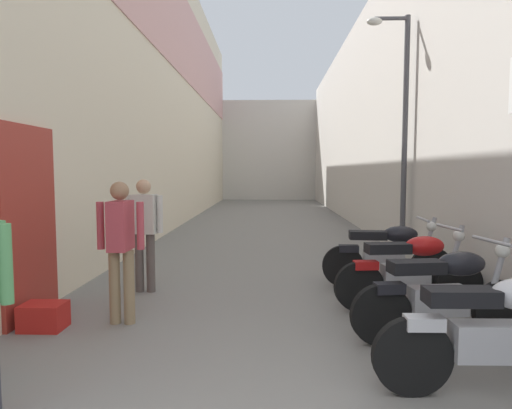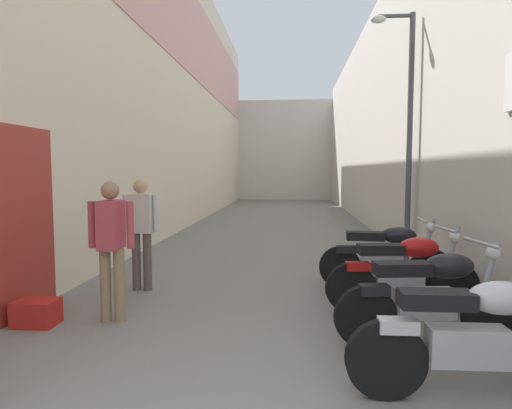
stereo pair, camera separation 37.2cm
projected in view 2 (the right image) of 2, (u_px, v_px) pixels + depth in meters
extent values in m
plane|color=slate|center=(275.00, 235.00, 11.48)|extent=(39.93, 39.93, 0.00)
cube|color=beige|center=(184.00, 91.00, 13.38)|extent=(0.40, 23.93, 8.27)
cube|color=#9E2D23|center=(25.00, 221.00, 5.09)|extent=(0.06, 1.10, 2.20)
cube|color=#DBA39E|center=(190.00, 30.00, 13.23)|extent=(0.04, 23.93, 2.65)
cube|color=beige|center=(376.00, 122.00, 12.98)|extent=(0.40, 23.93, 6.28)
cube|color=beige|center=(285.00, 151.00, 26.12)|extent=(8.40, 2.00, 5.75)
cylinder|color=black|center=(386.00, 360.00, 3.20)|extent=(0.60, 0.09, 0.60)
cube|color=#9E9EA3|center=(467.00, 346.00, 3.15)|extent=(0.56, 0.21, 0.28)
ellipsoid|color=#B7B7BC|center=(502.00, 298.00, 3.11)|extent=(0.48, 0.27, 0.24)
cube|color=black|center=(436.00, 299.00, 3.14)|extent=(0.52, 0.23, 0.12)
cube|color=#B7B7BC|center=(398.00, 325.00, 3.17)|extent=(0.28, 0.14, 0.10)
cylinder|color=black|center=(492.00, 314.00, 4.21)|extent=(0.61, 0.16, 0.60)
cylinder|color=black|center=(365.00, 317.00, 4.14)|extent=(0.61, 0.16, 0.60)
cube|color=#9E9EA3|center=(425.00, 303.00, 4.17)|extent=(0.58, 0.28, 0.28)
ellipsoid|color=black|center=(449.00, 266.00, 4.15)|extent=(0.51, 0.32, 0.24)
cube|color=black|center=(402.00, 269.00, 4.13)|extent=(0.55, 0.29, 0.12)
cylinder|color=#9E9EA3|center=(487.00, 279.00, 4.18)|extent=(0.25, 0.09, 0.77)
cylinder|color=#9E9EA3|center=(481.00, 243.00, 4.15)|extent=(0.12, 0.58, 0.04)
sphere|color=silver|center=(493.00, 253.00, 4.17)|extent=(0.14, 0.14, 0.14)
cube|color=black|center=(374.00, 290.00, 4.13)|extent=(0.30, 0.18, 0.10)
cylinder|color=black|center=(454.00, 287.00, 5.21)|extent=(0.61, 0.15, 0.60)
cylinder|color=black|center=(351.00, 288.00, 5.16)|extent=(0.61, 0.15, 0.60)
cube|color=#9E9EA3|center=(399.00, 278.00, 5.17)|extent=(0.58, 0.26, 0.28)
ellipsoid|color=#AD1414|center=(419.00, 247.00, 5.15)|extent=(0.51, 0.31, 0.24)
cube|color=black|center=(380.00, 249.00, 5.14)|extent=(0.54, 0.28, 0.12)
cylinder|color=#9E9EA3|center=(449.00, 258.00, 5.18)|extent=(0.25, 0.09, 0.77)
cylinder|color=#9E9EA3|center=(445.00, 229.00, 5.15)|extent=(0.10, 0.58, 0.04)
sphere|color=silver|center=(454.00, 237.00, 5.16)|extent=(0.14, 0.14, 0.14)
cube|color=#AD1414|center=(358.00, 266.00, 5.15)|extent=(0.29, 0.17, 0.10)
cylinder|color=black|center=(431.00, 270.00, 6.10)|extent=(0.60, 0.12, 0.60)
cylinder|color=black|center=(340.00, 267.00, 6.29)|extent=(0.60, 0.12, 0.60)
cube|color=#9E9EA3|center=(381.00, 260.00, 6.19)|extent=(0.57, 0.24, 0.28)
ellipsoid|color=black|center=(399.00, 235.00, 6.13)|extent=(0.50, 0.29, 0.24)
cube|color=black|center=(365.00, 236.00, 6.20)|extent=(0.53, 0.26, 0.12)
cylinder|color=#9E9EA3|center=(426.00, 245.00, 6.08)|extent=(0.25, 0.08, 0.77)
cylinder|color=#9E9EA3|center=(422.00, 220.00, 6.06)|extent=(0.08, 0.58, 0.04)
sphere|color=silver|center=(431.00, 227.00, 6.05)|extent=(0.14, 0.14, 0.14)
cube|color=black|center=(346.00, 249.00, 6.26)|extent=(0.29, 0.16, 0.10)
cylinder|color=#8C7251|center=(106.00, 285.00, 4.88)|extent=(0.12, 0.12, 0.82)
cylinder|color=#8C7251|center=(119.00, 285.00, 4.86)|extent=(0.12, 0.12, 0.82)
cube|color=#B23D47|center=(111.00, 225.00, 4.82)|extent=(0.21, 0.34, 0.54)
sphere|color=#997051|center=(110.00, 190.00, 4.79)|extent=(0.20, 0.20, 0.20)
cylinder|color=#B23D47|center=(92.00, 225.00, 4.84)|extent=(0.08, 0.08, 0.52)
cylinder|color=#B23D47|center=(130.00, 225.00, 4.80)|extent=(0.08, 0.08, 0.52)
cylinder|color=#564C47|center=(136.00, 261.00, 6.15)|extent=(0.12, 0.12, 0.82)
cylinder|color=#564C47|center=(147.00, 261.00, 6.14)|extent=(0.12, 0.12, 0.82)
cube|color=beige|center=(141.00, 213.00, 6.09)|extent=(0.36, 0.24, 0.54)
sphere|color=tan|center=(140.00, 186.00, 6.06)|extent=(0.20, 0.20, 0.20)
cylinder|color=beige|center=(126.00, 213.00, 6.11)|extent=(0.08, 0.08, 0.52)
cylinder|color=beige|center=(156.00, 214.00, 6.08)|extent=(0.08, 0.08, 0.52)
cube|color=red|center=(36.00, 313.00, 4.75)|extent=(0.44, 0.32, 0.28)
cylinder|color=#47474C|center=(409.00, 140.00, 7.91)|extent=(0.10, 0.10, 4.49)
cylinder|color=#47474C|center=(396.00, 16.00, 7.76)|extent=(0.60, 0.07, 0.07)
ellipsoid|color=silver|center=(378.00, 19.00, 7.79)|extent=(0.28, 0.18, 0.14)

